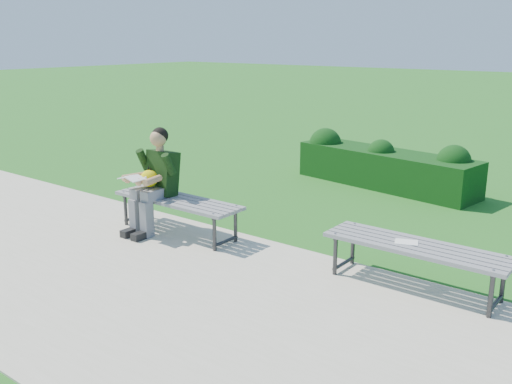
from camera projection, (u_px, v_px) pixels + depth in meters
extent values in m
plane|color=#2E681D|center=(257.00, 238.00, 7.08)|extent=(80.00, 80.00, 0.00)
cube|color=#ABA091|center=(151.00, 284.00, 5.74)|extent=(30.00, 3.50, 0.02)
cube|color=#16370D|center=(385.00, 169.00, 9.50)|extent=(3.21, 1.25, 0.60)
sphere|color=#16370D|center=(325.00, 144.00, 10.22)|extent=(0.65, 0.65, 0.57)
sphere|color=#16370D|center=(381.00, 153.00, 9.43)|extent=(0.51, 0.51, 0.45)
sphere|color=#16370D|center=(454.00, 162.00, 8.74)|extent=(0.60, 0.60, 0.53)
cube|color=slate|center=(165.00, 204.00, 6.95)|extent=(1.80, 0.08, 0.04)
cube|color=slate|center=(172.00, 202.00, 7.03)|extent=(1.80, 0.08, 0.04)
cube|color=slate|center=(178.00, 200.00, 7.11)|extent=(1.80, 0.09, 0.04)
cube|color=slate|center=(183.00, 198.00, 7.19)|extent=(1.80, 0.08, 0.04)
cube|color=slate|center=(189.00, 197.00, 7.27)|extent=(1.80, 0.08, 0.04)
cylinder|color=#2D2D30|center=(126.00, 210.00, 7.48)|extent=(0.04, 0.04, 0.41)
cylinder|color=#2D2D30|center=(148.00, 203.00, 7.77)|extent=(0.04, 0.04, 0.41)
cylinder|color=#2D2D30|center=(136.00, 193.00, 7.58)|extent=(0.04, 0.42, 0.04)
cylinder|color=#2D2D30|center=(137.00, 217.00, 7.66)|extent=(0.04, 0.42, 0.04)
cylinder|color=gray|center=(123.00, 192.00, 7.40)|extent=(0.02, 0.02, 0.01)
cylinder|color=gray|center=(148.00, 186.00, 7.72)|extent=(0.02, 0.02, 0.01)
cylinder|color=#2D2D30|center=(214.00, 234.00, 6.56)|extent=(0.04, 0.04, 0.41)
cylinder|color=#2D2D30|center=(236.00, 226.00, 6.85)|extent=(0.04, 0.04, 0.41)
cylinder|color=#2D2D30|center=(225.00, 215.00, 6.66)|extent=(0.04, 0.42, 0.04)
cylinder|color=#2D2D30|center=(225.00, 241.00, 6.74)|extent=(0.04, 0.42, 0.04)
cylinder|color=gray|center=(213.00, 214.00, 6.48)|extent=(0.02, 0.02, 0.01)
cylinder|color=gray|center=(236.00, 205.00, 6.80)|extent=(0.02, 0.02, 0.01)
cube|color=slate|center=(407.00, 253.00, 5.37)|extent=(1.80, 0.08, 0.04)
cube|color=slate|center=(412.00, 250.00, 5.45)|extent=(1.80, 0.08, 0.04)
cube|color=slate|center=(416.00, 247.00, 5.53)|extent=(1.80, 0.08, 0.04)
cube|color=slate|center=(420.00, 244.00, 5.61)|extent=(1.80, 0.09, 0.04)
cube|color=slate|center=(424.00, 241.00, 5.69)|extent=(1.80, 0.09, 0.04)
cylinder|color=#2D2D30|center=(335.00, 256.00, 5.90)|extent=(0.04, 0.04, 0.41)
cylinder|color=#2D2D30|center=(353.00, 246.00, 6.19)|extent=(0.04, 0.04, 0.41)
cylinder|color=#2D2D30|center=(345.00, 234.00, 6.00)|extent=(0.04, 0.42, 0.04)
cylinder|color=#2D2D30|center=(344.00, 263.00, 6.08)|extent=(0.04, 0.42, 0.04)
cylinder|color=gray|center=(335.00, 234.00, 5.82)|extent=(0.02, 0.02, 0.01)
cylinder|color=gray|center=(355.00, 223.00, 6.14)|extent=(0.02, 0.02, 0.01)
cylinder|color=#2D2D30|center=(491.00, 296.00, 4.98)|extent=(0.04, 0.04, 0.41)
cylinder|color=#2D2D30|center=(503.00, 282.00, 5.27)|extent=(0.04, 0.04, 0.41)
cylinder|color=#2D2D30|center=(499.00, 270.00, 5.08)|extent=(0.04, 0.42, 0.04)
cylinder|color=#2D2D30|center=(495.00, 303.00, 5.16)|extent=(0.04, 0.42, 0.04)
cylinder|color=gray|center=(493.00, 270.00, 4.90)|extent=(0.02, 0.02, 0.01)
cylinder|color=gray|center=(507.00, 256.00, 5.22)|extent=(0.02, 0.02, 0.01)
cube|color=gray|center=(146.00, 191.00, 7.20)|extent=(0.14, 0.42, 0.13)
cube|color=gray|center=(157.00, 194.00, 7.08)|extent=(0.14, 0.42, 0.13)
cube|color=gray|center=(136.00, 216.00, 7.14)|extent=(0.12, 0.13, 0.45)
cube|color=gray|center=(147.00, 219.00, 7.02)|extent=(0.12, 0.13, 0.45)
cube|color=black|center=(131.00, 232.00, 7.11)|extent=(0.11, 0.26, 0.09)
cube|color=black|center=(141.00, 235.00, 6.99)|extent=(0.11, 0.26, 0.09)
cube|color=black|center=(162.00, 173.00, 7.24)|extent=(0.40, 0.30, 0.59)
cylinder|color=tan|center=(160.00, 148.00, 7.14)|extent=(0.10, 0.10, 0.08)
sphere|color=tan|center=(158.00, 138.00, 7.09)|extent=(0.21, 0.21, 0.21)
sphere|color=black|center=(160.00, 136.00, 7.10)|extent=(0.21, 0.21, 0.21)
cylinder|color=black|center=(143.00, 160.00, 7.25)|extent=(0.10, 0.21, 0.30)
cylinder|color=black|center=(169.00, 164.00, 6.98)|extent=(0.10, 0.21, 0.30)
cylinder|color=tan|center=(134.00, 176.00, 7.09)|extent=(0.14, 0.31, 0.08)
cylinder|color=tan|center=(152.00, 180.00, 6.89)|extent=(0.14, 0.31, 0.08)
sphere|color=tan|center=(127.00, 180.00, 6.93)|extent=(0.09, 0.09, 0.09)
sphere|color=tan|center=(138.00, 182.00, 6.81)|extent=(0.09, 0.09, 0.09)
sphere|color=#FBF204|center=(149.00, 178.00, 7.08)|extent=(0.21, 0.21, 0.21)
cone|color=orange|center=(142.00, 181.00, 6.99)|extent=(0.06, 0.06, 0.06)
cone|color=black|center=(149.00, 168.00, 7.06)|extent=(0.03, 0.04, 0.07)
cone|color=black|center=(151.00, 169.00, 7.05)|extent=(0.03, 0.03, 0.06)
sphere|color=white|center=(141.00, 177.00, 7.02)|extent=(0.04, 0.04, 0.04)
sphere|color=white|center=(146.00, 178.00, 6.97)|extent=(0.04, 0.04, 0.04)
cube|color=white|center=(127.00, 177.00, 6.89)|extent=(0.15, 0.20, 0.05)
cube|color=white|center=(136.00, 178.00, 6.80)|extent=(0.15, 0.20, 0.05)
cube|color=white|center=(406.00, 242.00, 5.58)|extent=(0.26, 0.23, 0.01)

